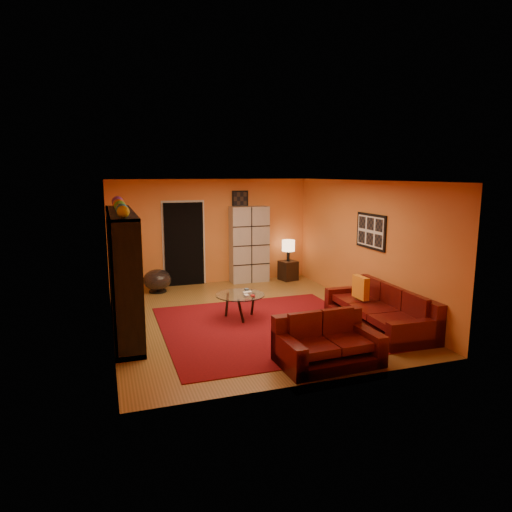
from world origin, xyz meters
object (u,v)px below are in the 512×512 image
object	(u,v)px
tv	(126,276)
coffee_table	(240,297)
storage_cabinet	(249,244)
bowl_chair	(157,280)
loveseat	(326,343)
table_lamp	(288,246)
entertainment_unit	(123,272)
side_table	(288,270)
sofa	(382,311)

from	to	relation	value
tv	coffee_table	world-z (taller)	tv
storage_cabinet	bowl_chair	bearing A→B (deg)	-171.74
loveseat	coffee_table	size ratio (longest dim) A/B	1.59
bowl_chair	table_lamp	xyz separation A→B (m)	(3.37, 0.17, 0.61)
entertainment_unit	loveseat	distance (m)	3.71
side_table	table_lamp	bearing A→B (deg)	180.00
storage_cabinet	table_lamp	xyz separation A→B (m)	(1.00, -0.18, -0.07)
table_lamp	coffee_table	bearing A→B (deg)	-128.09
loveseat	side_table	distance (m)	5.26
coffee_table	side_table	distance (m)	3.41
sofa	storage_cabinet	bearing A→B (deg)	108.72
loveseat	side_table	world-z (taller)	loveseat
entertainment_unit	storage_cabinet	world-z (taller)	entertainment_unit
bowl_chair	table_lamp	world-z (taller)	table_lamp
entertainment_unit	bowl_chair	distance (m)	2.70
loveseat	bowl_chair	size ratio (longest dim) A/B	2.27
storage_cabinet	side_table	xyz separation A→B (m)	(1.00, -0.18, -0.71)
bowl_chair	side_table	xyz separation A→B (m)	(3.37, 0.17, -0.04)
loveseat	coffee_table	distance (m)	2.43
entertainment_unit	side_table	world-z (taller)	entertainment_unit
sofa	side_table	xyz separation A→B (m)	(-0.21, 3.92, -0.03)
loveseat	table_lamp	bearing A→B (deg)	-18.79
table_lamp	side_table	bearing A→B (deg)	0.00
storage_cabinet	tv	bearing A→B (deg)	-138.30
loveseat	storage_cabinet	xyz separation A→B (m)	(0.50, 5.22, 0.67)
side_table	loveseat	bearing A→B (deg)	-106.59
bowl_chair	entertainment_unit	bearing A→B (deg)	-108.97
loveseat	storage_cabinet	world-z (taller)	storage_cabinet
loveseat	bowl_chair	xyz separation A→B (m)	(-1.87, 4.86, 0.00)
side_table	table_lamp	xyz separation A→B (m)	(-0.00, 0.00, 0.64)
sofa	coffee_table	distance (m)	2.63
sofa	side_table	distance (m)	3.93
tv	bowl_chair	bearing A→B (deg)	-17.67
coffee_table	bowl_chair	xyz separation A→B (m)	(-1.26, 2.51, -0.14)
sofa	coffee_table	bearing A→B (deg)	154.03
tv	bowl_chair	distance (m)	2.69
entertainment_unit	bowl_chair	size ratio (longest dim) A/B	4.61
sofa	table_lamp	xyz separation A→B (m)	(-0.21, 3.92, 0.61)
sofa	bowl_chair	size ratio (longest dim) A/B	3.74
loveseat	side_table	xyz separation A→B (m)	(1.50, 5.04, -0.04)
entertainment_unit	loveseat	size ratio (longest dim) A/B	2.03
tv	entertainment_unit	bearing A→B (deg)	53.48
sofa	entertainment_unit	bearing A→B (deg)	165.78
coffee_table	table_lamp	world-z (taller)	table_lamp
loveseat	coffee_table	world-z (taller)	loveseat
tv	bowl_chair	xyz separation A→B (m)	(0.79, 2.48, -0.68)
entertainment_unit	coffee_table	world-z (taller)	entertainment_unit
tv	coffee_table	xyz separation A→B (m)	(2.05, -0.03, -0.54)
entertainment_unit	loveseat	world-z (taller)	entertainment_unit
entertainment_unit	table_lamp	bearing A→B (deg)	31.89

